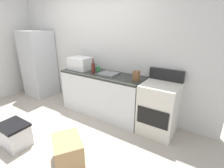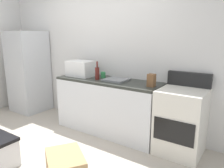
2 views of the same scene
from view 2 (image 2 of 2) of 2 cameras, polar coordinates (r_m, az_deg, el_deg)
name	(u,v)px [view 2 (image 2 of 2)]	position (r m, az deg, el deg)	size (l,w,h in m)	color
ground_plane	(39,157)	(3.24, -18.65, -17.72)	(6.00, 6.00, 0.00)	#B2A899
wall_back	(106,53)	(3.93, -1.71, 8.22)	(5.00, 0.10, 2.60)	silver
kitchen_counter	(108,106)	(3.65, -1.02, -5.77)	(1.80, 0.60, 0.90)	silver
refrigerator	(29,72)	(4.97, -21.12, 3.03)	(0.68, 0.66, 1.69)	silver
stove_oven	(181,121)	(3.15, 17.73, -9.16)	(0.60, 0.61, 1.10)	silver
microwave	(81,68)	(3.87, -8.15, 4.07)	(0.46, 0.34, 0.27)	white
sink_basin	(116,80)	(3.45, 1.11, 1.12)	(0.36, 0.32, 0.03)	slate
wine_bottle	(97,73)	(3.53, -3.92, 2.93)	(0.07, 0.07, 0.30)	#591E19
coffee_mug	(103,75)	(3.69, -2.35, 2.44)	(0.08, 0.08, 0.10)	#338C4C
knife_block	(151,80)	(3.08, 10.35, 0.97)	(0.10, 0.10, 0.18)	brown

